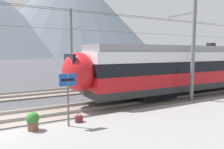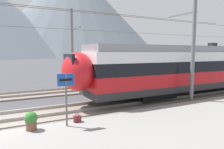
{
  "view_description": "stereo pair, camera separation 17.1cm",
  "coord_description": "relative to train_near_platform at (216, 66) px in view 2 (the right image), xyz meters",
  "views": [
    {
      "loc": [
        -0.51,
        -10.19,
        3.37
      ],
      "look_at": [
        6.6,
        3.04,
        1.79
      ],
      "focal_mm": 33.45,
      "sensor_mm": 36.0,
      "label": 1
    },
    {
      "loc": [
        -0.36,
        -10.27,
        3.37
      ],
      "look_at": [
        6.6,
        3.04,
        1.79
      ],
      "focal_mm": 33.45,
      "sensor_mm": 36.0,
      "label": 2
    }
  ],
  "objects": [
    {
      "name": "catenary_mast_far_side",
      "position": [
        -9.95,
        8.02,
        1.71
      ],
      "size": [
        48.41,
        2.63,
        7.5
      ],
      "color": "slate",
      "rests_on": "ground"
    },
    {
      "name": "ground_plane",
      "position": [
        -15.54,
        -1.17,
        -2.22
      ],
      "size": [
        400.0,
        400.0,
        0.0
      ],
      "primitive_type": "plane",
      "color": "#424247"
    },
    {
      "name": "track_near",
      "position": [
        -15.54,
        -0.0,
        -2.16
      ],
      "size": [
        120.0,
        3.0,
        0.28
      ],
      "color": "slate",
      "rests_on": "ground"
    },
    {
      "name": "potted_plant_platform_edge",
      "position": [
        -15.04,
        -2.92,
        -1.48
      ],
      "size": [
        0.5,
        0.5,
        0.73
      ],
      "color": "brown",
      "rests_on": "platform_slab"
    },
    {
      "name": "train_far_track",
      "position": [
        2.97,
        5.89,
        0.0
      ],
      "size": [
        25.89,
        2.89,
        4.27
      ],
      "color": "#2D2D30",
      "rests_on": "track_far"
    },
    {
      "name": "handbag_near_sign",
      "position": [
        -13.14,
        -2.85,
        -1.74
      ],
      "size": [
        0.32,
        0.18,
        0.41
      ],
      "color": "maroon",
      "rests_on": "platform_slab"
    },
    {
      "name": "train_near_platform",
      "position": [
        0.0,
        0.0,
        0.0
      ],
      "size": [
        25.81,
        2.93,
        4.27
      ],
      "color": "#2D2D30",
      "rests_on": "track_near"
    },
    {
      "name": "catenary_mast_mid",
      "position": [
        -5.27,
        -1.94,
        1.74
      ],
      "size": [
        48.41,
        2.41,
        7.51
      ],
      "color": "slate",
      "rests_on": "ground"
    },
    {
      "name": "mountain_central_peak",
      "position": [
        45.62,
        187.9,
        40.94
      ],
      "size": [
        163.91,
        163.91,
        86.33
      ],
      "primitive_type": "cone",
      "color": "slate",
      "rests_on": "ground"
    },
    {
      "name": "track_far",
      "position": [
        -15.54,
        5.89,
        -2.16
      ],
      "size": [
        120.0,
        3.0,
        0.28
      ],
      "color": "slate",
      "rests_on": "ground"
    },
    {
      "name": "platform_sign",
      "position": [
        -13.68,
        -3.14,
        -0.28
      ],
      "size": [
        0.7,
        0.08,
        2.19
      ],
      "color": "#59595B",
      "rests_on": "platform_slab"
    }
  ]
}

